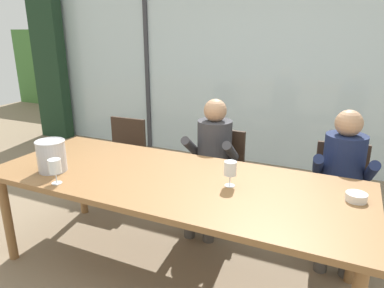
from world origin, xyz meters
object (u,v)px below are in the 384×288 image
Objects in this scene: tasting_bowl at (356,197)px; wine_glass_near_bucket at (55,167)px; chair_center at (340,188)px; chair_near_curtain at (124,153)px; chair_left_of_center at (219,168)px; person_charcoal_jacket at (212,156)px; wine_glass_by_left_taster at (230,169)px; ice_bucket_primary at (51,155)px; person_navy_polo at (342,175)px; dining_table at (172,186)px.

wine_glass_near_bucket is at bearing -162.89° from tasting_bowl.
chair_center reaches higher than tasting_bowl.
chair_left_of_center is (1.11, 0.00, 0.00)m from chair_near_curtain.
person_charcoal_jacket is 0.89m from wine_glass_by_left_taster.
ice_bucket_primary is (-0.89, -1.19, 0.38)m from chair_left_of_center.
person_navy_polo is 1.04m from wine_glass_by_left_taster.
wine_glass_by_left_taster is (0.43, -0.75, 0.21)m from person_charcoal_jacket.
person_charcoal_jacket is at bearing -99.85° from chair_left_of_center.
wine_glass_by_left_taster is (0.40, -0.89, 0.39)m from chair_left_of_center.
chair_near_curtain is 0.73× the size of person_charcoal_jacket.
ice_bucket_primary is at bearing -132.24° from person_charcoal_jacket.
person_navy_polo is at bearing -2.93° from person_charcoal_jacket.
chair_center is 0.84m from tasting_bowl.
person_navy_polo is 6.85× the size of wine_glass_by_left_taster.
dining_table is 0.46m from wine_glass_by_left_taster.
tasting_bowl is at bearing -89.76° from chair_center.
wine_glass_near_bucket is (-0.69, -1.35, 0.38)m from chair_left_of_center.
person_navy_polo reaches higher than ice_bucket_primary.
chair_left_of_center is at bearing 146.54° from tasting_bowl.
wine_glass_near_bucket is at bearing -39.30° from ice_bucket_primary.
wine_glass_by_left_taster reaches higher than dining_table.
dining_table is 1.21m from tasting_bowl.
dining_table is 3.09× the size of chair_left_of_center.
dining_table is at bearing -174.42° from wine_glass_by_left_taster.
dining_table is at bearing -148.21° from person_navy_polo.
ice_bucket_primary is at bearing -167.03° from wine_glass_by_left_taster.
ice_bucket_primary is 1.35× the size of wine_glass_by_left_taster.
chair_near_curtain is 2.19m from chair_center.
person_charcoal_jacket reaches higher than ice_bucket_primary.
person_navy_polo is at bearing -94.53° from chair_center.
chair_center is 5.01× the size of wine_glass_by_left_taster.
person_charcoal_jacket is 5.06× the size of ice_bucket_primary.
tasting_bowl is 0.74× the size of wine_glass_by_left_taster.
wine_glass_near_bucket is (-1.77, -1.21, 0.21)m from person_navy_polo.
ice_bucket_primary reaches higher than wine_glass_near_bucket.
ice_bucket_primary reaches higher than chair_left_of_center.
chair_near_curtain reaches higher than tasting_bowl.
chair_center is 6.81× the size of tasting_bowl.
person_navy_polo is at bearing 28.04° from ice_bucket_primary.
chair_center is 1.13m from person_charcoal_jacket.
chair_center is at bearing 1.82° from chair_left_of_center.
chair_left_of_center is 1.44m from tasting_bowl.
chair_near_curtain reaches higher than dining_table.
person_charcoal_jacket is at bearing 50.69° from ice_bucket_primary.
chair_left_of_center reaches higher than dining_table.
wine_glass_by_left_taster is at bearing 12.97° from ice_bucket_primary.
chair_left_of_center is 5.01× the size of wine_glass_near_bucket.
chair_left_of_center is at bearing 88.60° from dining_table.
chair_near_curtain is 2.43m from tasting_bowl.
person_charcoal_jacket reaches higher than chair_left_of_center.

